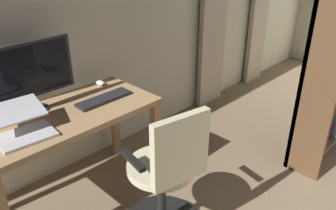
{
  "coord_description": "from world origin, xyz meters",
  "views": [
    {
      "loc": [
        2.58,
        -0.82,
        1.87
      ],
      "look_at": [
        1.19,
        -2.19,
        0.88
      ],
      "focal_mm": 36.78,
      "sensor_mm": 36.0,
      "label": 1
    }
  ],
  "objects_px": {
    "computer_keyboard": "(104,99)",
    "computer_mouse": "(100,83)",
    "office_chair": "(166,180)",
    "desk": "(67,127)",
    "laptop": "(22,127)",
    "computer_monitor": "(28,73)",
    "bookshelf": "(335,68)"
  },
  "relations": [
    {
      "from": "computer_keyboard",
      "to": "computer_mouse",
      "type": "bearing_deg",
      "value": -120.26
    },
    {
      "from": "office_chair",
      "to": "desk",
      "type": "bearing_deg",
      "value": 117.82
    },
    {
      "from": "computer_keyboard",
      "to": "laptop",
      "type": "relative_size",
      "value": 1.13
    },
    {
      "from": "computer_keyboard",
      "to": "computer_mouse",
      "type": "xyz_separation_m",
      "value": [
        -0.15,
        -0.26,
        0.01
      ]
    },
    {
      "from": "office_chair",
      "to": "laptop",
      "type": "relative_size",
      "value": 2.61
    },
    {
      "from": "computer_monitor",
      "to": "laptop",
      "type": "xyz_separation_m",
      "value": [
        0.21,
        0.26,
        -0.22
      ]
    },
    {
      "from": "desk",
      "to": "laptop",
      "type": "height_order",
      "value": "laptop"
    },
    {
      "from": "computer_monitor",
      "to": "computer_keyboard",
      "type": "bearing_deg",
      "value": 152.67
    },
    {
      "from": "bookshelf",
      "to": "desk",
      "type": "bearing_deg",
      "value": -28.57
    },
    {
      "from": "computer_monitor",
      "to": "computer_keyboard",
      "type": "height_order",
      "value": "computer_monitor"
    },
    {
      "from": "computer_monitor",
      "to": "laptop",
      "type": "distance_m",
      "value": 0.4
    },
    {
      "from": "computer_monitor",
      "to": "bookshelf",
      "type": "xyz_separation_m",
      "value": [
        -2.07,
        1.25,
        -0.19
      ]
    },
    {
      "from": "computer_mouse",
      "to": "bookshelf",
      "type": "xyz_separation_m",
      "value": [
        -1.49,
        1.29,
        0.07
      ]
    },
    {
      "from": "office_chair",
      "to": "computer_mouse",
      "type": "bearing_deg",
      "value": 87.8
    },
    {
      "from": "desk",
      "to": "computer_monitor",
      "type": "xyz_separation_m",
      "value": [
        0.12,
        -0.19,
        0.39
      ]
    },
    {
      "from": "desk",
      "to": "computer_mouse",
      "type": "relative_size",
      "value": 12.8
    },
    {
      "from": "computer_keyboard",
      "to": "desk",
      "type": "bearing_deg",
      "value": -5.5
    },
    {
      "from": "computer_mouse",
      "to": "bookshelf",
      "type": "distance_m",
      "value": 1.97
    },
    {
      "from": "laptop",
      "to": "computer_keyboard",
      "type": "bearing_deg",
      "value": -171.12
    },
    {
      "from": "office_chair",
      "to": "bookshelf",
      "type": "relative_size",
      "value": 0.61
    },
    {
      "from": "bookshelf",
      "to": "computer_monitor",
      "type": "bearing_deg",
      "value": -31.21
    },
    {
      "from": "computer_keyboard",
      "to": "laptop",
      "type": "height_order",
      "value": "laptop"
    },
    {
      "from": "desk",
      "to": "computer_keyboard",
      "type": "bearing_deg",
      "value": 174.5
    },
    {
      "from": "office_chair",
      "to": "computer_mouse",
      "type": "relative_size",
      "value": 9.88
    },
    {
      "from": "laptop",
      "to": "computer_mouse",
      "type": "relative_size",
      "value": 3.79
    },
    {
      "from": "desk",
      "to": "computer_mouse",
      "type": "distance_m",
      "value": 0.53
    },
    {
      "from": "computer_monitor",
      "to": "computer_mouse",
      "type": "distance_m",
      "value": 0.64
    },
    {
      "from": "office_chair",
      "to": "computer_keyboard",
      "type": "height_order",
      "value": "office_chair"
    },
    {
      "from": "office_chair",
      "to": "laptop",
      "type": "bearing_deg",
      "value": 139.77
    },
    {
      "from": "computer_mouse",
      "to": "computer_keyboard",
      "type": "bearing_deg",
      "value": 59.74
    },
    {
      "from": "desk",
      "to": "computer_monitor",
      "type": "distance_m",
      "value": 0.45
    },
    {
      "from": "desk",
      "to": "bookshelf",
      "type": "xyz_separation_m",
      "value": [
        -1.95,
        1.06,
        0.2
      ]
    }
  ]
}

